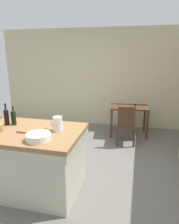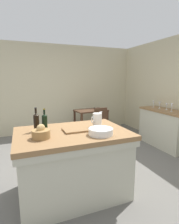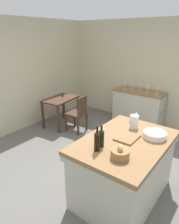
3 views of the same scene
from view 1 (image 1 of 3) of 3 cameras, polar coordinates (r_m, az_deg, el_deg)
name	(u,v)px [view 1 (image 1 of 3)]	position (r m, az deg, el deg)	size (l,w,h in m)	color
ground_plane	(64,170)	(3.77, -7.10, -15.44)	(6.76, 6.76, 0.00)	#66635E
wall_back	(95,78)	(5.76, 1.56, 9.32)	(5.32, 0.12, 2.60)	beige
island_table	(31,158)	(3.19, -15.79, -11.96)	(1.48, 1.02, 0.91)	olive
writing_desk	(129,111)	(5.11, 10.83, 0.26)	(0.96, 0.66, 0.77)	#472D1E
wooden_chair	(126,124)	(4.57, 9.96, -3.17)	(0.43, 0.43, 0.89)	#472D1E
pitcher	(58,124)	(2.89, -8.77, -3.18)	(0.17, 0.13, 0.24)	white
wash_bowl	(38,137)	(2.65, -13.88, -6.67)	(0.31, 0.31, 0.08)	white
cutting_board	(32,130)	(3.00, -15.49, -4.71)	(0.33, 0.26, 0.02)	olive
wine_bottle_dark	(13,117)	(3.29, -20.18, -1.28)	(0.07, 0.07, 0.30)	black
wine_bottle_amber	(6,116)	(3.34, -21.88, -1.05)	(0.07, 0.07, 0.32)	black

